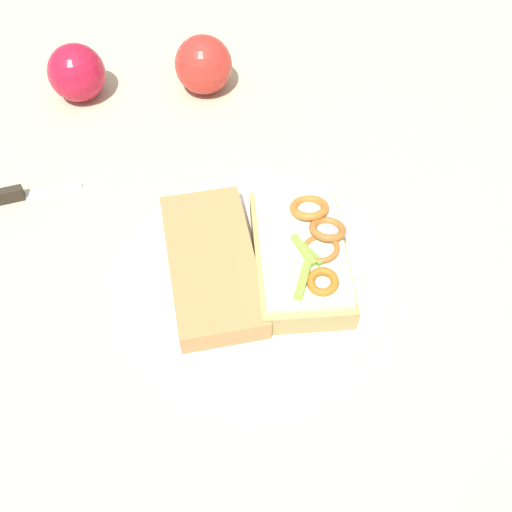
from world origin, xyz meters
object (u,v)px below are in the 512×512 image
apple_1 (203,65)px  apple_2 (77,73)px  plate (256,272)px  sandwich (301,253)px  knife (8,196)px  bread_slice_side (212,263)px

apple_1 → apple_2: bearing=107.8°
plate → apple_1: apple_1 is taller
apple_2 → plate: bearing=-129.6°
plate → sandwich: size_ratio=1.56×
apple_1 → knife: bearing=146.2°
bread_slice_side → knife: size_ratio=1.58×
sandwich → bread_slice_side: size_ratio=1.01×
apple_1 → knife: 0.29m
knife → sandwich: bearing=-34.9°
plate → apple_2: (0.23, 0.28, 0.03)m
plate → bread_slice_side: bearing=106.6°
bread_slice_side → plate: bearing=83.1°
apple_2 → bread_slice_side: bearing=-135.6°
sandwich → apple_2: bearing=-140.8°
apple_1 → apple_2: apple_1 is taller
apple_1 → plate: bearing=-155.3°
plate → bread_slice_side: 0.05m
sandwich → knife: bearing=-111.7°
sandwich → bread_slice_side: (-0.02, 0.08, -0.01)m
plate → apple_1: 0.31m
bread_slice_side → apple_1: bearing=173.1°
apple_1 → apple_2: size_ratio=1.03×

